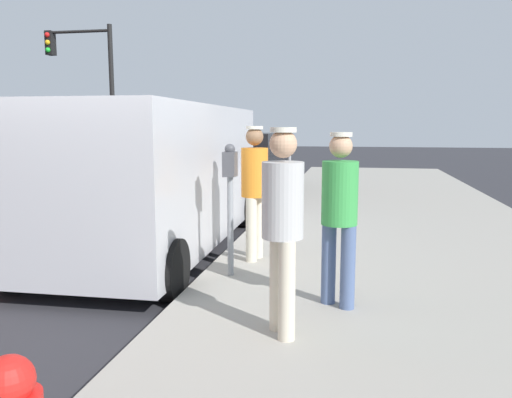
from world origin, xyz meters
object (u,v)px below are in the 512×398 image
Objects in this scene: parking_meter_near at (230,187)px; parking_meter_far at (289,157)px; pedestrian_in_gray at (283,218)px; pedestrian_in_green at (339,208)px; parked_sedan_ahead at (244,166)px; parked_van at (155,175)px; pedestrian_in_orange at (255,184)px; traffic_light_corner at (88,76)px.

parking_meter_near is 5.42m from parking_meter_far.
pedestrian_in_gray is (0.82, -1.58, -0.05)m from parking_meter_near.
parking_meter_near is 1.00× the size of parking_meter_far.
pedestrian_in_gray is (-0.43, -0.78, 0.03)m from pedestrian_in_green.
parking_meter_near is 1.78m from pedestrian_in_gray.
parking_meter_near is 0.34× the size of parked_sedan_ahead.
parked_van reaches higher than parked_sedan_ahead.
pedestrian_in_orange is (-1.11, 1.53, 0.03)m from pedestrian_in_green.
traffic_light_corner is at bearing 125.12° from parking_meter_near.
pedestrian_in_orange reaches higher than parked_sedan_ahead.
pedestrian_in_gray is at bearing -83.29° from parking_meter_far.
parking_meter_near is at bearing -90.00° from parking_meter_far.
parked_van is at bearing -89.31° from parked_sedan_ahead.
parked_van is (-1.64, 0.73, 0.02)m from pedestrian_in_orange.
pedestrian_in_green is 0.97× the size of pedestrian_in_orange.
parking_meter_near is 0.29× the size of parked_van.
pedestrian_in_orange is (0.14, -4.69, -0.05)m from parking_meter_far.
parked_van is at bearing 127.43° from pedestrian_in_gray.
pedestrian_in_orange is at bearing 106.44° from pedestrian_in_gray.
pedestrian_in_gray reaches higher than parking_meter_far.
pedestrian_in_green is 1.89m from pedestrian_in_orange.
pedestrian_in_gray is 3.82m from parked_van.
pedestrian_in_orange reaches higher than pedestrian_in_gray.
parking_meter_near is 0.89× the size of pedestrian_in_gray.
parked_van reaches higher than pedestrian_in_green.
pedestrian_in_gray is 15.15m from traffic_light_corner.
parking_meter_far is 4.23m from parked_van.
parked_sedan_ahead is at bearing 101.03° from parking_meter_near.
parked_sedan_ahead is (-0.08, 6.65, -0.41)m from parked_van.
pedestrian_in_green is 9.36m from parked_sedan_ahead.
parking_meter_near is at bearing -54.88° from traffic_light_corner.
pedestrian_in_orange is at bearing -52.46° from traffic_light_corner.
pedestrian_in_gray is 0.39× the size of parked_sedan_ahead.
parking_meter_near is 13.40m from traffic_light_corner.
parked_sedan_ahead is 7.14m from traffic_light_corner.
parking_meter_far is at bearing 69.26° from parked_van.
traffic_light_corner reaches higher than parked_sedan_ahead.
parking_meter_far is 0.34× the size of parked_sedan_ahead.
pedestrian_in_orange is at bearing 78.96° from parking_meter_near.
pedestrian_in_green is at bearing 61.03° from pedestrian_in_gray.
parking_meter_far is 0.29× the size of parked_van.
parking_meter_far is 6.34m from pedestrian_in_green.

